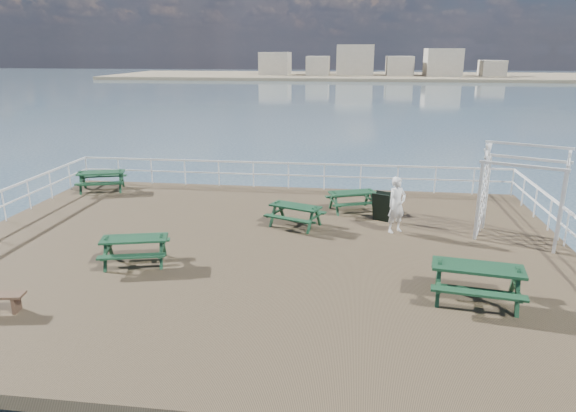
# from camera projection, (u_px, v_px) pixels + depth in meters

# --- Properties ---
(ground) EXTENTS (18.00, 14.00, 0.30)m
(ground) POSITION_uv_depth(u_px,v_px,m) (258.00, 254.00, 14.86)
(ground) COLOR brown
(ground) RESTS_ON ground
(sea_backdrop) EXTENTS (300.00, 300.00, 9.20)m
(sea_backdrop) POSITION_uv_depth(u_px,v_px,m) (393.00, 72.00, 140.54)
(sea_backdrop) COLOR #3C5664
(sea_backdrop) RESTS_ON ground
(railing) EXTENTS (17.77, 13.76, 1.10)m
(railing) POSITION_uv_depth(u_px,v_px,m) (270.00, 196.00, 17.00)
(railing) COLOR white
(railing) RESTS_ON ground
(picnic_table_a) EXTENTS (2.18, 1.95, 0.89)m
(picnic_table_a) POSITION_uv_depth(u_px,v_px,m) (101.00, 177.00, 20.78)
(picnic_table_a) COLOR #163E26
(picnic_table_a) RESTS_ON ground
(picnic_table_b) EXTENTS (2.00, 1.82, 0.80)m
(picnic_table_b) POSITION_uv_depth(u_px,v_px,m) (295.00, 211.00, 16.58)
(picnic_table_b) COLOR #163E26
(picnic_table_b) RESTS_ON ground
(picnic_table_c) EXTENTS (1.98, 1.80, 0.79)m
(picnic_table_c) POSITION_uv_depth(u_px,v_px,m) (352.00, 197.00, 18.19)
(picnic_table_c) COLOR #163E26
(picnic_table_c) RESTS_ON ground
(picnic_table_d) EXTENTS (2.00, 1.76, 0.83)m
(picnic_table_d) POSITION_uv_depth(u_px,v_px,m) (135.00, 245.00, 13.66)
(picnic_table_d) COLOR #163E26
(picnic_table_d) RESTS_ON ground
(picnic_table_e) EXTENTS (2.20, 1.87, 0.97)m
(picnic_table_e) POSITION_uv_depth(u_px,v_px,m) (477.00, 276.00, 11.58)
(picnic_table_e) COLOR #163E26
(picnic_table_e) RESTS_ON ground
(trellis_arbor) EXTENTS (2.66, 2.09, 2.93)m
(trellis_arbor) POSITION_uv_depth(u_px,v_px,m) (521.00, 198.00, 15.14)
(trellis_arbor) COLOR white
(trellis_arbor) RESTS_ON ground
(sandwich_board) EXTENTS (0.74, 0.66, 1.00)m
(sandwich_board) POSITION_uv_depth(u_px,v_px,m) (382.00, 207.00, 17.07)
(sandwich_board) COLOR black
(sandwich_board) RESTS_ON ground
(person) EXTENTS (0.77, 0.72, 1.77)m
(person) POSITION_uv_depth(u_px,v_px,m) (397.00, 205.00, 15.95)
(person) COLOR white
(person) RESTS_ON ground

